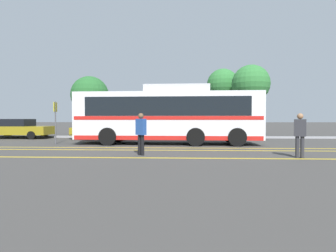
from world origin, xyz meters
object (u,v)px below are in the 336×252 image
object	(u,v)px
parked_car_1	(103,130)
tree_0	(223,85)
transit_bus	(168,115)
bus_stop_sign	(55,117)
pedestrian_1	(300,133)
pedestrian_0	(141,131)
tree_2	(251,84)
tree_1	(90,95)
parked_car_0	(19,129)

from	to	relation	value
parked_car_1	tree_0	size ratio (longest dim) A/B	0.69
transit_bus	bus_stop_sign	bearing A→B (deg)	94.77
pedestrian_1	tree_0	world-z (taller)	tree_0
transit_bus	bus_stop_sign	distance (m)	6.69
pedestrian_0	tree_2	bearing A→B (deg)	94.52
pedestrian_0	tree_0	bearing A→B (deg)	106.09
tree_1	transit_bus	bearing A→B (deg)	-45.93
pedestrian_1	tree_0	size ratio (longest dim) A/B	0.27
pedestrian_1	parked_car_0	bearing A→B (deg)	-5.44
parked_car_1	tree_2	world-z (taller)	tree_2
pedestrian_0	bus_stop_sign	bearing A→B (deg)	178.89
tree_1	tree_2	bearing A→B (deg)	-3.93
pedestrian_1	tree_0	xyz separation A→B (m)	(-0.47, 15.01, 3.76)
pedestrian_0	tree_0	distance (m)	16.04
pedestrian_0	parked_car_0	bearing A→B (deg)	177.83
transit_bus	tree_1	xyz separation A→B (m)	(-7.38, 7.62, 1.90)
transit_bus	tree_2	size ratio (longest dim) A/B	1.84
pedestrian_0	bus_stop_sign	size ratio (longest dim) A/B	0.68
parked_car_1	bus_stop_sign	world-z (taller)	bus_stop_sign
pedestrian_0	tree_1	distance (m)	14.41
bus_stop_sign	tree_0	bearing A→B (deg)	-47.48
bus_stop_sign	tree_1	distance (m)	8.28
parked_car_0	parked_car_1	xyz separation A→B (m)	(6.61, -0.35, -0.04)
parked_car_0	pedestrian_1	size ratio (longest dim) A/B	2.88
parked_car_1	pedestrian_0	distance (m)	9.48
transit_bus	parked_car_0	size ratio (longest dim) A/B	2.26
parked_car_1	tree_0	xyz separation A→B (m)	(9.79, 6.01, 4.02)
parked_car_0	tree_2	bearing A→B (deg)	99.03
pedestrian_1	bus_stop_sign	world-z (taller)	bus_stop_sign
parked_car_0	pedestrian_0	distance (m)	13.93
transit_bus	bus_stop_sign	size ratio (longest dim) A/B	4.37
tree_0	tree_1	world-z (taller)	tree_0
pedestrian_1	transit_bus	bearing A→B (deg)	-22.58
parked_car_1	tree_0	distance (m)	12.17
pedestrian_1	tree_1	size ratio (longest dim) A/B	0.32
parked_car_1	tree_1	world-z (taller)	tree_1
transit_bus	tree_0	world-z (taller)	tree_0
pedestrian_1	tree_1	distance (m)	18.36
parked_car_0	pedestrian_0	xyz separation A→B (m)	(10.74, -8.87, 0.23)
parked_car_1	tree_2	xyz separation A→B (m)	(11.64, 3.11, 3.71)
tree_1	parked_car_1	bearing A→B (deg)	-59.99
tree_2	parked_car_0	bearing A→B (deg)	-171.40
bus_stop_sign	tree_2	world-z (taller)	tree_2
tree_0	pedestrian_1	bearing A→B (deg)	-88.19
pedestrian_0	tree_1	xyz separation A→B (m)	(-6.48, 12.59, 2.65)
pedestrian_0	bus_stop_sign	world-z (taller)	bus_stop_sign
pedestrian_1	bus_stop_sign	xyz separation A→B (m)	(-11.92, 5.07, 0.62)
tree_0	parked_car_0	bearing A→B (deg)	-160.97
tree_0	tree_2	xyz separation A→B (m)	(1.85, -2.90, -0.32)
parked_car_0	tree_1	distance (m)	6.35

